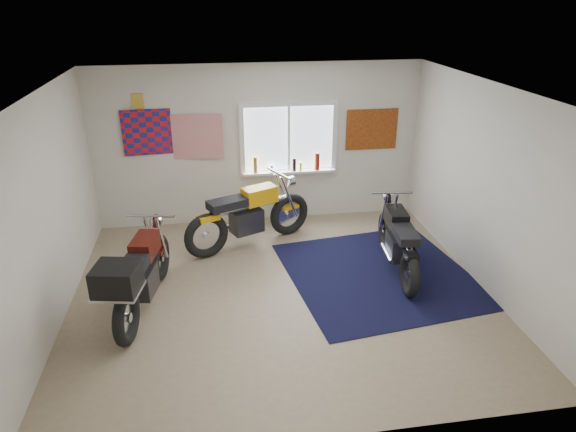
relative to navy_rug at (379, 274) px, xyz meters
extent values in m
plane|color=#9E896B|center=(-1.47, -0.27, -0.01)|extent=(5.50, 5.50, 0.00)
plane|color=white|center=(-1.47, -0.27, 2.69)|extent=(5.50, 5.50, 0.00)
plane|color=silver|center=(-1.47, 2.23, 1.34)|extent=(5.50, 0.00, 5.50)
plane|color=silver|center=(-1.47, -2.77, 1.34)|extent=(5.50, 0.00, 5.50)
plane|color=silver|center=(-4.22, -0.27, 1.34)|extent=(0.00, 5.00, 5.00)
plane|color=silver|center=(1.28, -0.27, 1.34)|extent=(0.00, 5.00, 5.00)
cube|color=black|center=(0.00, 0.00, 0.00)|extent=(2.82, 2.90, 0.01)
cube|color=white|center=(-0.97, 2.22, 1.44)|extent=(1.50, 0.02, 1.10)
cube|color=white|center=(-0.97, 2.20, 2.03)|extent=(1.66, 0.06, 0.08)
cube|color=white|center=(-0.97, 2.20, 0.85)|extent=(1.66, 0.06, 0.08)
cube|color=white|center=(-1.76, 2.20, 1.44)|extent=(0.08, 0.06, 1.10)
cube|color=white|center=(-0.18, 2.20, 1.44)|extent=(0.08, 0.06, 1.10)
cube|color=white|center=(-0.97, 2.20, 1.44)|extent=(0.04, 0.06, 1.10)
cube|color=white|center=(-0.97, 2.14, 0.87)|extent=(1.60, 0.16, 0.04)
cylinder|color=#8F6514|center=(-1.55, 2.13, 1.03)|extent=(0.07, 0.07, 0.28)
cylinder|color=silver|center=(-1.27, 2.13, 0.95)|extent=(0.06, 0.06, 0.12)
cylinder|color=black|center=(-0.88, 2.13, 1.00)|extent=(0.06, 0.06, 0.22)
cylinder|color=#CFD619|center=(-0.77, 2.13, 0.96)|extent=(0.05, 0.05, 0.14)
cylinder|color=maroon|center=(-0.48, 2.13, 1.04)|extent=(0.09, 0.09, 0.30)
plane|color=red|center=(-3.17, 2.21, 1.64)|extent=(1.00, 0.07, 1.00)
plane|color=red|center=(-2.52, 2.19, 1.54)|extent=(0.90, 0.09, 0.90)
cube|color=#BA9135|center=(-3.37, 2.21, 2.14)|extent=(0.18, 0.02, 0.24)
cube|color=#A54C14|center=(0.48, 2.21, 1.54)|extent=(0.90, 0.03, 0.70)
torus|color=black|center=(-1.06, 1.55, 0.35)|extent=(0.71, 0.42, 0.72)
torus|color=black|center=(-2.43, 0.92, 0.35)|extent=(0.71, 0.42, 0.72)
cylinder|color=silver|center=(-1.06, 1.55, 0.35)|extent=(0.15, 0.15, 0.12)
cylinder|color=silver|center=(-2.43, 0.92, 0.35)|extent=(0.15, 0.15, 0.12)
cylinder|color=silver|center=(-1.74, 1.23, 0.66)|extent=(1.27, 0.65, 0.10)
cube|color=#2B2B2D|center=(-1.79, 1.21, 0.42)|extent=(0.56, 0.47, 0.36)
cylinder|color=silver|center=(-1.86, 1.37, 0.32)|extent=(0.57, 0.31, 0.07)
cube|color=#EBA10C|center=(-1.57, 1.31, 0.81)|extent=(0.60, 0.48, 0.26)
cube|color=black|center=(-2.08, 1.08, 0.79)|extent=(0.66, 0.52, 0.13)
cube|color=#EBA10C|center=(-2.38, 0.95, 0.64)|extent=(0.36, 0.29, 0.09)
cube|color=#EBA10C|center=(-1.06, 1.55, 0.48)|extent=(0.34, 0.26, 0.05)
cylinder|color=silver|center=(-1.24, 1.47, 1.09)|extent=(0.31, 0.62, 0.04)
cylinder|color=silver|center=(-1.04, 1.55, 0.91)|extent=(0.17, 0.20, 0.17)
torus|color=black|center=(0.35, 0.80, 0.30)|extent=(0.19, 0.63, 0.62)
torus|color=black|center=(0.21, -0.57, 0.30)|extent=(0.19, 0.63, 0.62)
cylinder|color=silver|center=(0.35, 0.80, 0.30)|extent=(0.11, 0.12, 0.11)
cylinder|color=silver|center=(0.21, -0.57, 0.30)|extent=(0.11, 0.12, 0.11)
cylinder|color=silver|center=(0.28, 0.11, 0.60)|extent=(0.21, 1.24, 0.09)
cube|color=#2B2B2D|center=(0.28, 0.07, 0.39)|extent=(0.32, 0.47, 0.33)
cylinder|color=silver|center=(0.12, 0.08, 0.29)|extent=(0.12, 0.54, 0.07)
cube|color=black|center=(0.30, 0.29, 0.74)|extent=(0.30, 0.51, 0.24)
cube|color=black|center=(0.25, -0.23, 0.72)|extent=(0.33, 0.57, 0.12)
cube|color=black|center=(0.22, -0.52, 0.58)|extent=(0.19, 0.31, 0.08)
cube|color=black|center=(0.35, 0.80, 0.42)|extent=(0.16, 0.29, 0.05)
cylinder|color=silver|center=(0.34, 0.62, 1.00)|extent=(0.61, 0.10, 0.04)
cylinder|color=silver|center=(0.36, 0.82, 0.84)|extent=(0.17, 0.11, 0.16)
torus|color=black|center=(-3.08, 0.38, 0.32)|extent=(0.26, 0.68, 0.67)
torus|color=black|center=(-3.35, -1.03, 0.32)|extent=(0.26, 0.68, 0.67)
cylinder|color=silver|center=(-3.08, 0.38, 0.32)|extent=(0.12, 0.13, 0.11)
cylinder|color=silver|center=(-3.35, -1.03, 0.32)|extent=(0.12, 0.13, 0.11)
cylinder|color=silver|center=(-3.22, -0.32, 0.63)|extent=(0.33, 1.28, 0.09)
cube|color=#2B2B2D|center=(-3.23, -0.37, 0.40)|extent=(0.37, 0.51, 0.35)
cylinder|color=silver|center=(-3.39, -0.34, 0.30)|extent=(0.18, 0.57, 0.07)
cube|color=#43110A|center=(-3.18, -0.14, 0.77)|extent=(0.36, 0.55, 0.25)
cube|color=black|center=(-3.28, -0.68, 0.75)|extent=(0.39, 0.61, 0.12)
cube|color=#43110A|center=(-3.34, -0.98, 0.61)|extent=(0.22, 0.33, 0.08)
cube|color=#43110A|center=(-3.08, 0.38, 0.44)|extent=(0.20, 0.31, 0.05)
cylinder|color=silver|center=(-3.12, 0.20, 1.04)|extent=(0.63, 0.16, 0.04)
cylinder|color=silver|center=(-3.08, 0.40, 0.87)|extent=(0.18, 0.13, 0.16)
cube|color=black|center=(-3.37, -1.13, 0.90)|extent=(0.53, 0.51, 0.31)
camera|label=1|loc=(-2.29, -6.13, 3.74)|focal=32.00mm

